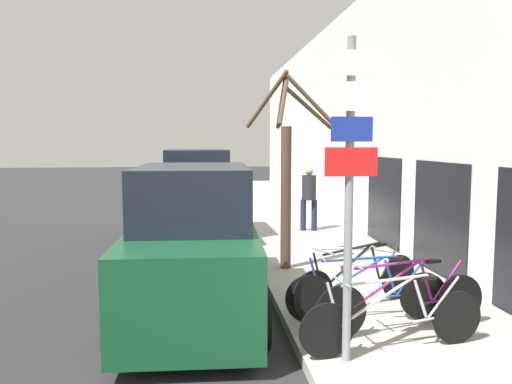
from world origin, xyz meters
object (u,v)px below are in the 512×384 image
object	(u,v)px
bicycle_2	(367,293)
bicycle_0	(394,319)
signpost	(350,179)
pedestrian_near	(309,194)
parked_car_1	(196,200)
parked_car_0	(194,247)
bicycle_1	(402,302)
street_tree	(287,171)
bicycle_3	(359,282)

from	to	relation	value
bicycle_2	bicycle_0	bearing A→B (deg)	-178.52
signpost	pedestrian_near	distance (m)	8.29
signpost	parked_car_1	bearing A→B (deg)	102.14
parked_car_1	pedestrian_near	xyz separation A→B (m)	(3.07, 0.23, 0.10)
bicycle_2	parked_car_0	size ratio (longest dim) A/B	0.47
signpost	bicycle_2	distance (m)	2.11
bicycle_1	bicycle_2	world-z (taller)	bicycle_1
parked_car_1	bicycle_1	bearing A→B (deg)	-71.60
bicycle_0	bicycle_2	bearing A→B (deg)	-8.78
pedestrian_near	parked_car_0	bearing A→B (deg)	-105.10
bicycle_1	street_tree	xyz separation A→B (m)	(-0.88, 3.46, 1.47)
bicycle_0	parked_car_0	distance (m)	3.12
bicycle_0	parked_car_0	size ratio (longest dim) A/B	0.48
bicycle_3	parked_car_0	bearing A→B (deg)	50.65
bicycle_1	parked_car_0	distance (m)	3.07
bicycle_1	street_tree	distance (m)	3.85
bicycle_2	pedestrian_near	bearing A→B (deg)	-3.90
bicycle_1	bicycle_2	xyz separation A→B (m)	(-0.31, 0.44, -0.02)
signpost	bicycle_0	world-z (taller)	signpost
signpost	street_tree	xyz separation A→B (m)	(0.07, 4.18, -0.16)
bicycle_1	parked_car_1	xyz separation A→B (m)	(-2.64, 7.16, 0.51)
parked_car_0	street_tree	distance (m)	2.82
pedestrian_near	bicycle_0	bearing A→B (deg)	-83.04
bicycle_2	bicycle_3	world-z (taller)	bicycle_3
bicycle_0	parked_car_1	xyz separation A→B (m)	(-2.32, 7.69, 0.53)
bicycle_3	parked_car_1	bearing A→B (deg)	-5.42
bicycle_1	pedestrian_near	distance (m)	7.43
pedestrian_near	signpost	bearing A→B (deg)	-87.23
bicycle_2	street_tree	distance (m)	3.41
parked_car_0	street_tree	size ratio (longest dim) A/B	1.26
signpost	bicycle_3	bearing A→B (deg)	67.91
bicycle_3	parked_car_1	distance (m)	6.67
parked_car_1	pedestrian_near	size ratio (longest dim) A/B	2.46
bicycle_0	signpost	bearing A→B (deg)	99.19
bicycle_1	signpost	bearing A→B (deg)	118.15
signpost	parked_car_0	bearing A→B (deg)	127.27
bicycle_0	bicycle_1	bearing A→B (deg)	-39.20
parked_car_0	signpost	bearing A→B (deg)	-50.59
pedestrian_near	street_tree	size ratio (longest dim) A/B	0.46
bicycle_3	parked_car_1	world-z (taller)	parked_car_1
bicycle_1	bicycle_3	world-z (taller)	bicycle_3
pedestrian_near	bicycle_2	bearing A→B (deg)	-83.69
bicycle_3	signpost	bearing A→B (deg)	131.55
bicycle_1	bicycle_0	bearing A→B (deg)	139.45
street_tree	pedestrian_near	bearing A→B (deg)	71.63
pedestrian_near	bicycle_3	bearing A→B (deg)	-83.78
bicycle_3	pedestrian_near	bearing A→B (deg)	-32.50
bicycle_1	bicycle_3	size ratio (longest dim) A/B	1.10
bicycle_0	parked_car_0	bearing A→B (deg)	40.68
bicycle_1	bicycle_3	distance (m)	0.98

